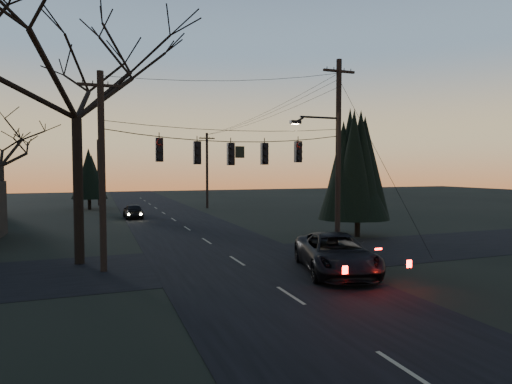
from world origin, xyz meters
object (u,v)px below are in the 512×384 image
object	(u,v)px
bare_tree_left	(75,59)
sedan_oncoming_a	(133,211)
utility_pole_far_l	(99,206)
evergreen_right	(358,167)
suv_near	(336,254)
utility_pole_far_r	(207,208)
utility_pole_left	(104,272)
utility_pole_right	(337,253)

from	to	relation	value
bare_tree_left	sedan_oncoming_a	distance (m)	20.74
utility_pole_far_l	evergreen_right	world-z (taller)	evergreen_right
suv_near	evergreen_right	bearing A→B (deg)	67.19
utility_pole_far_l	suv_near	xyz separation A→B (m)	(9.20, -39.66, 0.81)
bare_tree_left	suv_near	size ratio (longest dim) A/B	2.30
utility_pole_far_r	sedan_oncoming_a	bearing A→B (deg)	-138.89
utility_pole_left	utility_pole_far_l	xyz separation A→B (m)	(0.00, 36.00, 0.00)
utility_pole_far_r	bare_tree_left	world-z (taller)	bare_tree_left
suv_near	sedan_oncoming_a	world-z (taller)	suv_near
utility_pole_left	utility_pole_far_l	bearing A→B (deg)	90.00
sedan_oncoming_a	utility_pole_right	bearing A→B (deg)	111.49
evergreen_right	suv_near	xyz separation A→B (m)	(-6.46, -8.04, -3.75)
utility_pole_left	suv_near	world-z (taller)	utility_pole_left
utility_pole_left	evergreen_right	world-z (taller)	evergreen_right
suv_near	sedan_oncoming_a	size ratio (longest dim) A/B	1.52
bare_tree_left	sedan_oncoming_a	bearing A→B (deg)	78.27
bare_tree_left	evergreen_right	size ratio (longest dim) A/B	1.69
suv_near	sedan_oncoming_a	xyz separation A→B (m)	(-6.40, 24.06, -0.16)
evergreen_right	suv_near	distance (m)	10.98
utility_pole_right	utility_pole_far_l	bearing A→B (deg)	107.72
evergreen_right	utility_pole_right	bearing A→B (deg)	-133.50
utility_pole_far_l	bare_tree_left	distance (m)	35.30
utility_pole_left	evergreen_right	distance (m)	16.89
utility_pole_right	utility_pole_far_l	distance (m)	37.79
utility_pole_far_r	utility_pole_left	bearing A→B (deg)	-112.33
utility_pole_far_l	evergreen_right	size ratio (longest dim) A/B	1.01
utility_pole_left	sedan_oncoming_a	world-z (taller)	utility_pole_left
evergreen_right	sedan_oncoming_a	world-z (taller)	evergreen_right
utility_pole_far_r	evergreen_right	xyz separation A→B (m)	(4.16, -23.61, 4.56)
bare_tree_left	suv_near	bearing A→B (deg)	-28.86
utility_pole_right	utility_pole_far_l	size ratio (longest dim) A/B	1.25
utility_pole_far_l	bare_tree_left	bearing A→B (deg)	-91.73
utility_pole_left	bare_tree_left	xyz separation A→B (m)	(-1.03, 1.98, 9.36)
bare_tree_left	utility_pole_left	bearing A→B (deg)	-62.60
evergreen_right	utility_pole_left	bearing A→B (deg)	-164.36
suv_near	bare_tree_left	bearing A→B (deg)	167.12
utility_pole_right	utility_pole_far_r	distance (m)	28.00
utility_pole_right	evergreen_right	bearing A→B (deg)	46.50
bare_tree_left	suv_near	world-z (taller)	bare_tree_left
utility_pole_far_l	evergreen_right	bearing A→B (deg)	-63.64
utility_pole_far_r	suv_near	world-z (taller)	utility_pole_far_r
utility_pole_far_r	suv_near	xyz separation A→B (m)	(-2.30, -31.66, 0.81)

